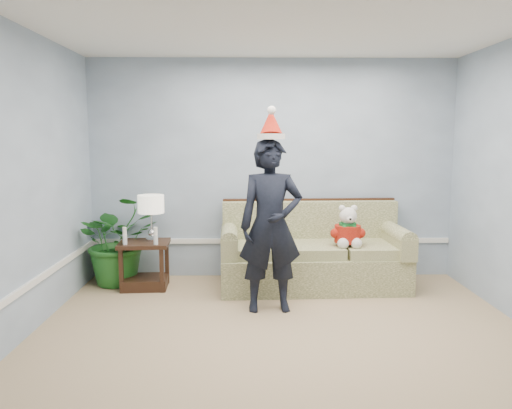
{
  "coord_description": "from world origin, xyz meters",
  "views": [
    {
      "loc": [
        -0.3,
        -3.68,
        1.74
      ],
      "look_at": [
        -0.22,
        1.55,
        1.04
      ],
      "focal_mm": 35.0,
      "sensor_mm": 36.0,
      "label": 1
    }
  ],
  "objects_px": {
    "sofa": "(312,256)",
    "side_table": "(145,270)",
    "houseplant": "(118,240)",
    "teddy_bear": "(348,231)",
    "table_lamp": "(151,206)",
    "man": "(271,226)"
  },
  "relations": [
    {
      "from": "sofa",
      "to": "side_table",
      "type": "relative_size",
      "value": 3.65
    },
    {
      "from": "side_table",
      "to": "houseplant",
      "type": "bearing_deg",
      "value": 151.05
    },
    {
      "from": "teddy_bear",
      "to": "table_lamp",
      "type": "bearing_deg",
      "value": 173.31
    },
    {
      "from": "houseplant",
      "to": "man",
      "type": "xyz_separation_m",
      "value": [
        1.78,
        -0.96,
        0.33
      ]
    },
    {
      "from": "table_lamp",
      "to": "teddy_bear",
      "type": "distance_m",
      "value": 2.27
    },
    {
      "from": "teddy_bear",
      "to": "houseplant",
      "type": "bearing_deg",
      "value": 171.22
    },
    {
      "from": "sofa",
      "to": "houseplant",
      "type": "xyz_separation_m",
      "value": [
        -2.3,
        0.12,
        0.18
      ]
    },
    {
      "from": "table_lamp",
      "to": "teddy_bear",
      "type": "relative_size",
      "value": 1.13
    },
    {
      "from": "side_table",
      "to": "table_lamp",
      "type": "distance_m",
      "value": 0.75
    },
    {
      "from": "houseplant",
      "to": "man",
      "type": "relative_size",
      "value": 0.62
    },
    {
      "from": "table_lamp",
      "to": "side_table",
      "type": "bearing_deg",
      "value": -148.02
    },
    {
      "from": "table_lamp",
      "to": "man",
      "type": "distance_m",
      "value": 1.58
    },
    {
      "from": "houseplant",
      "to": "side_table",
      "type": "bearing_deg",
      "value": -28.95
    },
    {
      "from": "sofa",
      "to": "teddy_bear",
      "type": "xyz_separation_m",
      "value": [
        0.37,
        -0.23,
        0.34
      ]
    },
    {
      "from": "houseplant",
      "to": "teddy_bear",
      "type": "bearing_deg",
      "value": -7.55
    },
    {
      "from": "table_lamp",
      "to": "man",
      "type": "bearing_deg",
      "value": -31.21
    },
    {
      "from": "table_lamp",
      "to": "man",
      "type": "height_order",
      "value": "man"
    },
    {
      "from": "sofa",
      "to": "table_lamp",
      "type": "bearing_deg",
      "value": 178.41
    },
    {
      "from": "side_table",
      "to": "houseplant",
      "type": "distance_m",
      "value": 0.51
    },
    {
      "from": "sofa",
      "to": "teddy_bear",
      "type": "height_order",
      "value": "sofa"
    },
    {
      "from": "side_table",
      "to": "man",
      "type": "bearing_deg",
      "value": -28.18
    },
    {
      "from": "houseplant",
      "to": "teddy_bear",
      "type": "xyz_separation_m",
      "value": [
        2.67,
        -0.35,
        0.16
      ]
    }
  ]
}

